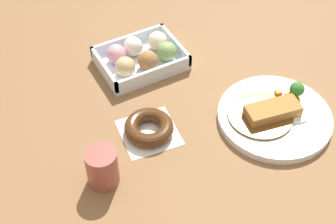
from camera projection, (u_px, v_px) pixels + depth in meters
name	position (u px, v px, depth m)	size (l,w,h in m)	color
ground_plane	(183.00, 110.00, 1.14)	(1.60, 1.60, 0.00)	brown
curry_plate	(274.00, 115.00, 1.11)	(0.26, 0.26, 0.07)	white
donut_box	(141.00, 56.00, 1.24)	(0.21, 0.16, 0.06)	silver
chocolate_ring_donut	(149.00, 128.00, 1.08)	(0.14, 0.14, 0.03)	white
coffee_mug	(102.00, 167.00, 0.98)	(0.07, 0.07, 0.09)	#9E4C42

